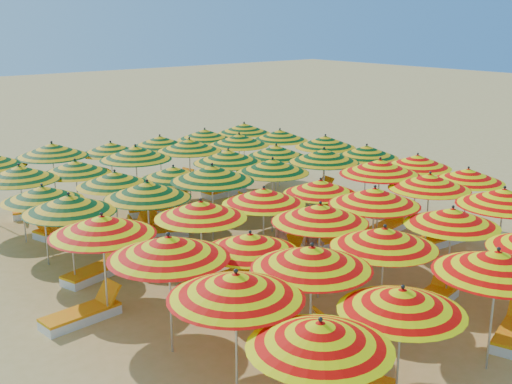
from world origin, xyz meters
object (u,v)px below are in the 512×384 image
Objects in this scene: umbrella_1 at (402,300)px; umbrella_27 at (273,166)px; umbrella_2 at (497,262)px; lounger_17 at (61,229)px; umbrella_36 at (19,173)px; lounger_6 at (83,314)px; umbrella_10 at (504,197)px; umbrella_39 at (189,145)px; umbrella_6 at (236,286)px; lounger_14 at (157,232)px; lounger_18 at (156,210)px; umbrella_8 at (384,237)px; umbrella_46 at (205,134)px; umbrella_26 at (212,173)px; umbrella_38 at (136,153)px; lounger_7 at (223,281)px; lounger_8 at (279,257)px; umbrella_35 at (325,142)px; umbrella_30 at (42,193)px; umbrella_17 at (468,175)px; umbrella_24 at (69,204)px; umbrella_14 at (320,213)px; umbrella_45 at (160,141)px; lounger_3 at (354,328)px; lounger_13 at (134,235)px; umbrella_22 at (380,167)px; lounger_4 at (433,298)px; umbrella_43 at (52,150)px; lounger_22 at (256,170)px; umbrella_16 at (430,182)px; umbrella_34 at (276,151)px; umbrella_29 at (367,151)px; umbrella_37 at (75,167)px; umbrella_15 at (375,196)px; beachgoer_a at (282,236)px; umbrella_41 at (280,135)px; lounger_10 at (386,228)px; umbrella_32 at (173,173)px; umbrella_47 at (244,128)px; lounger_5 at (446,237)px; umbrella_13 at (250,242)px; umbrella_7 at (312,257)px; lounger_19 at (223,191)px; umbrella_19 at (201,209)px; umbrella_40 at (239,140)px; lounger_9 at (328,242)px; umbrella_28 at (324,156)px; umbrella_25 at (147,190)px; lounger_21 at (174,186)px.

umbrella_27 is (4.33, 8.19, 0.11)m from umbrella_1.
umbrella_2 is 12.88m from lounger_17.
umbrella_36 is 6.08m from lounger_6.
umbrella_10 is 1.05× the size of umbrella_39.
umbrella_6 is 9.03m from lounger_14.
lounger_6 is 0.98× the size of lounger_14.
lounger_18 is (5.20, 5.69, 0.00)m from lounger_6.
umbrella_8 is 1.17× the size of umbrella_46.
umbrella_26 is 1.04× the size of umbrella_38.
umbrella_8 is 1.24× the size of umbrella_27.
lounger_7 and lounger_8 have the same top height.
umbrella_35 reaches higher than lounger_14.
umbrella_26 is 1.07× the size of umbrella_30.
umbrella_6 is at bearing -90.01° from lounger_18.
umbrella_17 is at bearing -29.61° from umbrella_30.
umbrella_27 is (6.34, 0.02, -0.02)m from umbrella_24.
umbrella_14 is 1.26× the size of umbrella_45.
lounger_13 is at bearing -70.95° from lounger_3.
lounger_13 and lounger_17 have the same top height.
umbrella_22 is 1.36× the size of lounger_4.
lounger_7 is (-1.21, 3.85, -1.88)m from umbrella_8.
lounger_22 is (8.63, 0.12, -2.00)m from umbrella_43.
umbrella_16 is at bearing -26.06° from umbrella_24.
umbrella_34 is at bearing 175.32° from umbrella_35.
umbrella_37 is (-8.44, 4.02, -0.02)m from umbrella_29.
umbrella_15 reaches higher than lounger_22.
umbrella_26 is 1.17× the size of umbrella_39.
umbrella_27 is at bearing -53.97° from umbrella_43.
umbrella_35 is 10.72m from lounger_3.
umbrella_2 reaches higher than beachgoer_a.
umbrella_6 is 11.25m from lounger_18.
umbrella_41 is 1.37× the size of lounger_10.
umbrella_32 is 1.07× the size of umbrella_43.
lounger_4 is (-2.40, -8.18, -1.78)m from umbrella_34.
umbrella_35 is (10.32, 8.19, -0.10)m from umbrella_6.
lounger_5 is at bearing -92.73° from umbrella_47.
lounger_5 is at bearing 161.08° from lounger_14.
umbrella_7 is at bearing -91.43° from umbrella_13.
umbrella_46 is 2.54m from lounger_19.
umbrella_26 reaches higher than umbrella_19.
umbrella_45 reaches higher than lounger_17.
lounger_10 is at bearing -83.78° from umbrella_40.
umbrella_19 is 1.48× the size of lounger_9.
lounger_3 is at bearing -130.33° from umbrella_28.
umbrella_45 is (-2.24, 8.38, -0.22)m from umbrella_22.
umbrella_25 is 4.32m from umbrella_36.
umbrella_8 is 1.15× the size of umbrella_29.
umbrella_16 is 8.51m from umbrella_39.
lounger_21 is (-3.43, 2.14, -1.84)m from umbrella_41.
umbrella_19 reaches higher than umbrella_46.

